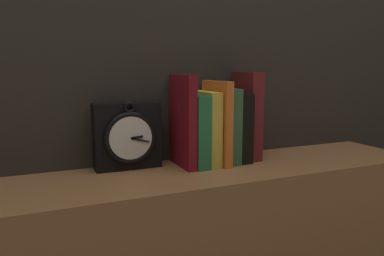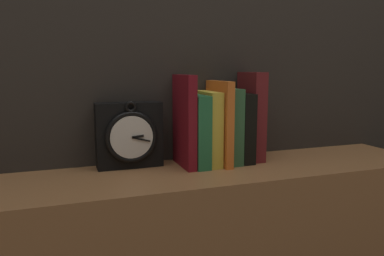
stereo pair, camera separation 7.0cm
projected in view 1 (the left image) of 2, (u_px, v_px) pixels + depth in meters
name	position (u px, v px, depth m)	size (l,w,h in m)	color
clock	(128.00, 136.00, 0.98)	(0.17, 0.07, 0.18)	black
book_slot0_maroon	(183.00, 121.00, 1.00)	(0.02, 0.14, 0.25)	maroon
book_slot1_green	(194.00, 130.00, 1.02)	(0.04, 0.14, 0.19)	#277141
book_slot2_yellow	(206.00, 128.00, 1.03)	(0.03, 0.14, 0.20)	yellow
book_slot3_orange	(217.00, 122.00, 1.04)	(0.02, 0.15, 0.23)	orange
book_slot4_green	(225.00, 125.00, 1.06)	(0.04, 0.13, 0.21)	#32623A
book_slot5_black	(236.00, 127.00, 1.08)	(0.04, 0.13, 0.19)	black
book_slot6_maroon	(247.00, 116.00, 1.09)	(0.04, 0.12, 0.25)	maroon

